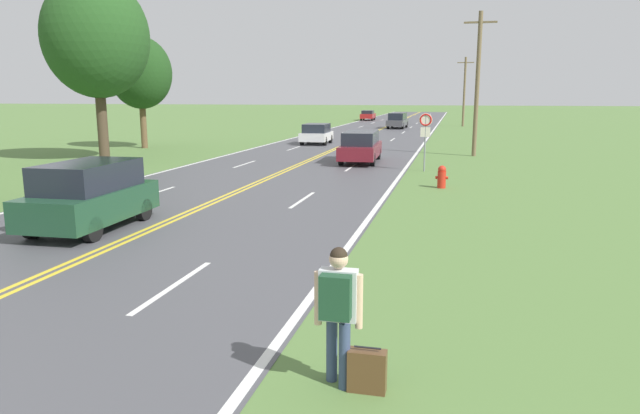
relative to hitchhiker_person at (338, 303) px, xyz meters
The scene contains 13 objects.
hitchhiker_person is the anchor object (origin of this frame).
suitcase 0.88m from the hitchhiker_person, ahead, with size 0.46×0.20×0.56m.
fire_hydrant 15.61m from the hitchhiker_person, 87.15° to the left, with size 0.47×0.31×0.85m.
traffic_sign 20.30m from the hitchhiker_person, 90.41° to the left, with size 0.60×0.10×2.65m.
utility_pole_midground 28.07m from the hitchhiker_person, 85.38° to the left, with size 1.80×0.24×8.01m.
utility_pole_far 60.50m from the hitchhiker_person, 88.28° to the left, with size 1.80×0.24×7.58m.
tree_behind_sign 33.95m from the hitchhiker_person, 124.11° to the left, with size 4.02×4.02×7.19m.
tree_mid_treeline 27.37m from the hitchhiker_person, 129.49° to the left, with size 5.39×5.39×9.49m.
car_dark_green_van_approaching 10.30m from the hitchhiker_person, 140.48° to the left, with size 1.96×4.02×1.76m.
car_maroon_van_mid_near 23.42m from the hitchhiker_person, 98.83° to the left, with size 2.01×4.96×1.61m.
car_white_hatchback_mid_far 34.58m from the hitchhiker_person, 104.27° to the left, with size 1.97×3.52×1.45m.
car_dark_grey_van_receding 55.00m from the hitchhiker_person, 95.16° to the left, with size 1.92×4.91×1.62m.
car_red_sedan_distant 74.10m from the hitchhiker_person, 98.50° to the left, with size 1.83×4.33×1.37m.
Camera 1 is at (7.70, -1.60, 3.46)m, focal length 32.00 mm.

